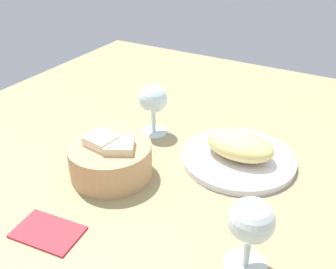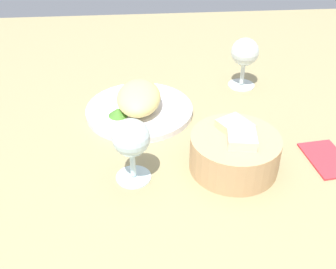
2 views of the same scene
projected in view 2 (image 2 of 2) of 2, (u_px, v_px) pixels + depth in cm
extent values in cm
cube|color=#9A8C61|center=(193.00, 124.00, 90.01)|extent=(140.00, 140.00, 2.00)
cylinder|color=white|center=(139.00, 110.00, 91.35)|extent=(23.69, 23.69, 1.40)
ellipsoid|color=#E0CB76|center=(139.00, 97.00, 89.43)|extent=(15.09, 10.60, 5.25)
cone|color=#46812B|center=(118.00, 112.00, 87.81)|extent=(4.22, 4.22, 1.77)
cylinder|color=tan|center=(234.00, 153.00, 74.32)|extent=(16.25, 16.25, 6.78)
cube|color=beige|center=(241.00, 147.00, 71.70)|extent=(6.15, 5.69, 5.48)
cube|color=beige|center=(234.00, 135.00, 75.14)|extent=(7.26, 7.05, 5.54)
cylinder|color=silver|center=(134.00, 176.00, 73.70)|extent=(6.35, 6.35, 0.60)
cylinder|color=silver|center=(133.00, 164.00, 72.10)|extent=(1.00, 1.00, 4.95)
sphere|color=silver|center=(131.00, 138.00, 68.77)|extent=(6.59, 6.59, 6.59)
cylinder|color=silver|center=(241.00, 85.00, 102.06)|extent=(6.53, 6.53, 0.60)
cylinder|color=silver|center=(242.00, 74.00, 100.42)|extent=(1.00, 1.00, 5.09)
sphere|color=silver|center=(245.00, 52.00, 97.04)|extent=(6.65, 6.65, 6.65)
cube|color=red|center=(327.00, 158.00, 77.83)|extent=(11.71, 8.17, 0.80)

